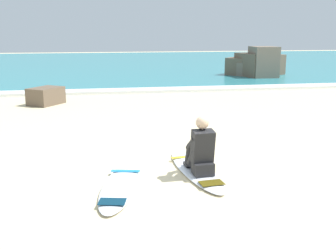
% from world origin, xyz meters
% --- Properties ---
extents(ground_plane, '(80.00, 80.00, 0.00)m').
position_xyz_m(ground_plane, '(0.00, 0.00, 0.00)').
color(ground_plane, beige).
extents(sea, '(80.00, 28.00, 0.10)m').
position_xyz_m(sea, '(0.00, 22.67, 0.05)').
color(sea, teal).
rests_on(sea, ground).
extents(breaking_foam, '(80.00, 0.90, 0.11)m').
position_xyz_m(breaking_foam, '(0.00, 8.97, 0.06)').
color(breaking_foam, white).
rests_on(breaking_foam, ground).
extents(surfboard_main, '(0.74, 2.30, 0.08)m').
position_xyz_m(surfboard_main, '(0.52, -0.41, 0.04)').
color(surfboard_main, silver).
rests_on(surfboard_main, ground).
extents(surfer_seated, '(0.40, 0.72, 0.95)m').
position_xyz_m(surfer_seated, '(0.55, -0.63, 0.44)').
color(surfer_seated, '#232326').
rests_on(surfer_seated, surfboard_main).
extents(surfboard_spare_near, '(0.95, 2.12, 0.08)m').
position_xyz_m(surfboard_spare_near, '(-0.78, -0.92, 0.04)').
color(surfboard_spare_near, silver).
rests_on(surfboard_spare_near, ground).
extents(rock_outcrop_distant, '(3.23, 2.81, 1.58)m').
position_xyz_m(rock_outcrop_distant, '(6.95, 12.84, 0.61)').
color(rock_outcrop_distant, brown).
rests_on(rock_outcrop_distant, ground).
extents(shoreline_rock, '(1.22, 1.29, 0.55)m').
position_xyz_m(shoreline_rock, '(-2.69, 6.73, 0.27)').
color(shoreline_rock, brown).
rests_on(shoreline_rock, ground).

